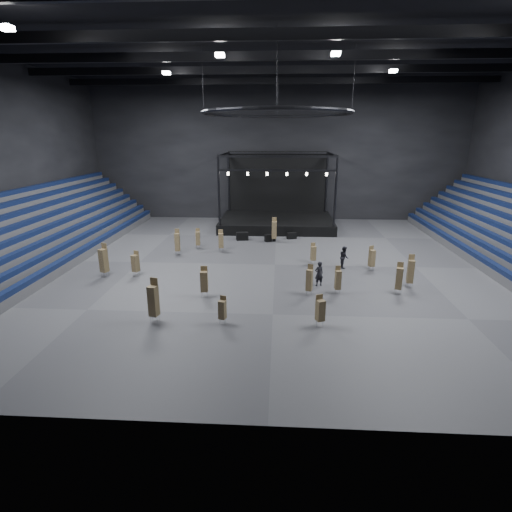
# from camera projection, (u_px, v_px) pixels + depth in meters

# --- Properties ---
(floor) EXTENTS (50.00, 50.00, 0.00)m
(floor) POSITION_uv_depth(u_px,v_px,m) (275.00, 265.00, 36.18)
(floor) COLOR #4A4A4C
(floor) RESTS_ON ground
(ceiling) EXTENTS (50.00, 42.00, 0.20)m
(ceiling) POSITION_uv_depth(u_px,v_px,m) (278.00, 44.00, 30.94)
(ceiling) COLOR black
(ceiling) RESTS_ON wall_back
(wall_back) EXTENTS (50.00, 0.20, 18.00)m
(wall_back) POSITION_uv_depth(u_px,v_px,m) (278.00, 153.00, 53.62)
(wall_back) COLOR black
(wall_back) RESTS_ON ground
(wall_front) EXTENTS (50.00, 0.20, 18.00)m
(wall_front) POSITION_uv_depth(u_px,v_px,m) (270.00, 205.00, 13.50)
(wall_front) COLOR black
(wall_front) RESTS_ON ground
(bleachers_left) EXTENTS (7.20, 40.00, 6.40)m
(bleachers_left) POSITION_uv_depth(u_px,v_px,m) (28.00, 242.00, 36.95)
(bleachers_left) COLOR #4E4E51
(bleachers_left) RESTS_ON floor
(stage) EXTENTS (14.00, 10.00, 9.20)m
(stage) POSITION_uv_depth(u_px,v_px,m) (277.00, 215.00, 51.26)
(stage) COLOR black
(stage) RESTS_ON floor
(truss_ring) EXTENTS (12.30, 12.30, 5.15)m
(truss_ring) POSITION_uv_depth(u_px,v_px,m) (277.00, 113.00, 32.39)
(truss_ring) COLOR black
(truss_ring) RESTS_ON ceiling
(roof_girders) EXTENTS (49.00, 30.35, 0.70)m
(roof_girders) POSITION_uv_depth(u_px,v_px,m) (278.00, 56.00, 31.17)
(roof_girders) COLOR black
(roof_girders) RESTS_ON ceiling
(floodlights) EXTENTS (28.60, 16.60, 0.25)m
(floodlights) POSITION_uv_depth(u_px,v_px,m) (277.00, 54.00, 27.53)
(floodlights) COLOR white
(floodlights) RESTS_ON roof_girders
(flight_case_left) EXTENTS (1.43, 0.93, 0.88)m
(flight_case_left) POSITION_uv_depth(u_px,v_px,m) (242.00, 236.00, 44.56)
(flight_case_left) COLOR black
(flight_case_left) RESTS_ON floor
(flight_case_mid) EXTENTS (1.26, 0.92, 0.76)m
(flight_case_mid) POSITION_uv_depth(u_px,v_px,m) (270.00, 238.00, 44.02)
(flight_case_mid) COLOR black
(flight_case_mid) RESTS_ON floor
(flight_case_right) EXTENTS (1.17, 0.88, 0.70)m
(flight_case_right) POSITION_uv_depth(u_px,v_px,m) (292.00, 236.00, 45.12)
(flight_case_right) COLOR black
(flight_case_right) RESTS_ON floor
(chair_stack_0) EXTENTS (0.50, 0.50, 2.62)m
(chair_stack_0) POSITION_uv_depth(u_px,v_px,m) (411.00, 271.00, 30.45)
(chair_stack_0) COLOR silver
(chair_stack_0) RESTS_ON floor
(chair_stack_1) EXTENTS (0.54, 0.54, 2.73)m
(chair_stack_1) POSITION_uv_depth(u_px,v_px,m) (274.00, 230.00, 43.43)
(chair_stack_1) COLOR silver
(chair_stack_1) RESTS_ON floor
(chair_stack_2) EXTENTS (0.71, 0.71, 2.86)m
(chair_stack_2) POSITION_uv_depth(u_px,v_px,m) (104.00, 260.00, 32.67)
(chair_stack_2) COLOR silver
(chair_stack_2) RESTS_ON floor
(chair_stack_3) EXTENTS (0.48, 0.48, 2.57)m
(chair_stack_3) POSITION_uv_depth(u_px,v_px,m) (177.00, 242.00, 38.87)
(chair_stack_3) COLOR silver
(chair_stack_3) RESTS_ON floor
(chair_stack_4) EXTENTS (0.48, 0.48, 2.11)m
(chair_stack_4) POSITION_uv_depth(u_px,v_px,m) (198.00, 238.00, 41.07)
(chair_stack_4) COLOR silver
(chair_stack_4) RESTS_ON floor
(chair_stack_5) EXTENTS (0.56, 0.56, 2.29)m
(chair_stack_5) POSITION_uv_depth(u_px,v_px,m) (204.00, 281.00, 28.68)
(chair_stack_5) COLOR silver
(chair_stack_5) RESTS_ON floor
(chair_stack_6) EXTENTS (0.51, 0.51, 1.82)m
(chair_stack_6) POSITION_uv_depth(u_px,v_px,m) (222.00, 309.00, 24.61)
(chair_stack_6) COLOR silver
(chair_stack_6) RESTS_ON floor
(chair_stack_7) EXTENTS (0.59, 0.59, 2.18)m
(chair_stack_7) POSITION_uv_depth(u_px,v_px,m) (372.00, 258.00, 34.36)
(chair_stack_7) COLOR silver
(chair_stack_7) RESTS_ON floor
(chair_stack_8) EXTENTS (0.57, 0.57, 2.23)m
(chair_stack_8) POSITION_uv_depth(u_px,v_px,m) (221.00, 240.00, 39.94)
(chair_stack_8) COLOR silver
(chair_stack_8) RESTS_ON floor
(chair_stack_9) EXTENTS (0.64, 0.64, 2.16)m
(chair_stack_9) POSITION_uv_depth(u_px,v_px,m) (135.00, 263.00, 32.94)
(chair_stack_9) COLOR silver
(chair_stack_9) RESTS_ON floor
(chair_stack_10) EXTENTS (0.62, 0.62, 2.03)m
(chair_stack_10) POSITION_uv_depth(u_px,v_px,m) (320.00, 310.00, 24.25)
(chair_stack_10) COLOR silver
(chair_stack_10) RESTS_ON floor
(chair_stack_11) EXTENTS (0.65, 0.65, 2.88)m
(chair_stack_11) POSITION_uv_depth(u_px,v_px,m) (153.00, 300.00, 24.71)
(chair_stack_11) COLOR silver
(chair_stack_11) RESTS_ON floor
(chair_stack_12) EXTENTS (0.57, 0.57, 2.42)m
(chair_stack_12) POSITION_uv_depth(u_px,v_px,m) (399.00, 278.00, 29.20)
(chair_stack_12) COLOR silver
(chair_stack_12) RESTS_ON floor
(chair_stack_13) EXTENTS (0.52, 0.52, 1.96)m
(chair_stack_13) POSITION_uv_depth(u_px,v_px,m) (313.00, 253.00, 36.09)
(chair_stack_13) COLOR silver
(chair_stack_13) RESTS_ON floor
(chair_stack_14) EXTENTS (0.46, 0.46, 2.12)m
(chair_stack_14) POSITION_uv_depth(u_px,v_px,m) (338.00, 279.00, 29.33)
(chair_stack_14) COLOR silver
(chair_stack_14) RESTS_ON floor
(chair_stack_15) EXTENTS (0.54, 0.54, 2.32)m
(chair_stack_15) POSITION_uv_depth(u_px,v_px,m) (309.00, 280.00, 29.04)
(chair_stack_15) COLOR silver
(chair_stack_15) RESTS_ON floor
(man_center) EXTENTS (0.85, 0.72, 1.97)m
(man_center) POSITION_uv_depth(u_px,v_px,m) (319.00, 274.00, 30.85)
(man_center) COLOR black
(man_center) RESTS_ON floor
(crew_member) EXTENTS (0.76, 0.96, 1.92)m
(crew_member) POSITION_uv_depth(u_px,v_px,m) (344.00, 257.00, 35.17)
(crew_member) COLOR black
(crew_member) RESTS_ON floor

